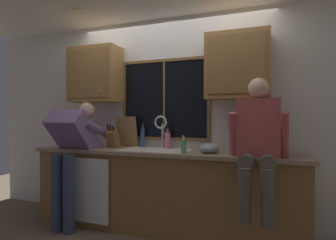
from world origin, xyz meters
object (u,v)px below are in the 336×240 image
(cutting_board, at_px, (127,132))
(mixing_bowl, at_px, (209,148))
(bottle_green_glass, at_px, (143,137))
(bottle_tall_clear, at_px, (168,140))
(knife_block, at_px, (113,139))
(person_sitting_on_counter, at_px, (258,138))
(soap_dispenser, at_px, (184,147))
(person_standing, at_px, (73,148))

(cutting_board, xyz_separation_m, mixing_bowl, (1.14, -0.27, -0.15))
(mixing_bowl, distance_m, bottle_green_glass, 0.97)
(cutting_board, relative_size, bottle_tall_clear, 1.56)
(mixing_bowl, height_order, bottle_tall_clear, bottle_tall_clear)
(knife_block, bearing_deg, mixing_bowl, -5.00)
(knife_block, xyz_separation_m, cutting_board, (0.11, 0.16, 0.09))
(cutting_board, bearing_deg, knife_block, -123.47)
(person_sitting_on_counter, distance_m, knife_block, 1.78)
(person_sitting_on_counter, bearing_deg, knife_block, 169.76)
(bottle_tall_clear, bearing_deg, soap_dispenser, -50.03)
(person_sitting_on_counter, relative_size, bottle_tall_clear, 4.94)
(person_sitting_on_counter, xyz_separation_m, cutting_board, (-1.64, 0.48, 0.01))
(mixing_bowl, bearing_deg, person_sitting_on_counter, -22.39)
(person_standing, bearing_deg, cutting_board, 47.65)
(bottle_green_glass, bearing_deg, soap_dispenser, -32.11)
(person_standing, distance_m, cutting_board, 0.69)
(person_sitting_on_counter, relative_size, soap_dispenser, 6.59)
(person_sitting_on_counter, relative_size, mixing_bowl, 5.78)
(bottle_tall_clear, bearing_deg, person_sitting_on_counter, -22.87)
(bottle_green_glass, height_order, bottle_tall_clear, bottle_green_glass)
(person_sitting_on_counter, xyz_separation_m, mixing_bowl, (-0.50, 0.21, -0.13))
(person_standing, xyz_separation_m, soap_dispenser, (1.35, 0.08, 0.05))
(cutting_board, height_order, bottle_tall_clear, cutting_board)
(knife_block, xyz_separation_m, soap_dispenser, (1.01, -0.25, -0.04))
(knife_block, relative_size, soap_dispenser, 1.68)
(person_standing, relative_size, person_sitting_on_counter, 1.19)
(bottle_tall_clear, bearing_deg, mixing_bowl, -23.31)
(soap_dispenser, bearing_deg, person_sitting_on_counter, -5.38)
(mixing_bowl, bearing_deg, bottle_tall_clear, 156.69)
(cutting_board, bearing_deg, mixing_bowl, -13.41)
(person_sitting_on_counter, xyz_separation_m, bottle_green_glass, (-1.42, 0.49, -0.05))
(person_sitting_on_counter, bearing_deg, cutting_board, 163.74)
(mixing_bowl, distance_m, soap_dispenser, 0.28)
(person_sitting_on_counter, height_order, knife_block, person_sitting_on_counter)
(person_sitting_on_counter, distance_m, bottle_tall_clear, 1.16)
(knife_block, xyz_separation_m, bottle_green_glass, (0.33, 0.18, 0.02))
(person_standing, height_order, person_sitting_on_counter, person_sitting_on_counter)
(knife_block, height_order, mixing_bowl, knife_block)
(person_sitting_on_counter, distance_m, cutting_board, 1.71)
(person_sitting_on_counter, relative_size, cutting_board, 3.18)
(knife_block, bearing_deg, soap_dispenser, -13.76)
(person_sitting_on_counter, xyz_separation_m, bottle_tall_clear, (-1.06, 0.45, -0.08))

